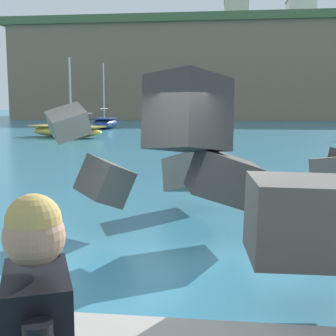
% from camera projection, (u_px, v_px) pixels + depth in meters
% --- Properties ---
extents(ground_plane, '(400.00, 400.00, 0.00)m').
position_uv_depth(ground_plane, '(151.00, 273.00, 6.34)').
color(ground_plane, '#2D6B84').
extents(breakwater_jetty, '(33.35, 6.66, 3.28)m').
position_uv_depth(breakwater_jetty, '(186.00, 167.00, 8.35)').
color(breakwater_jetty, '#3D3A38').
rests_on(breakwater_jetty, ground).
extents(boat_near_left, '(2.23, 5.33, 6.22)m').
position_uv_depth(boat_near_left, '(105.00, 123.00, 44.44)').
color(boat_near_left, navy).
rests_on(boat_near_left, ground).
extents(boat_near_centre, '(6.44, 4.10, 5.58)m').
position_uv_depth(boat_near_centre, '(66.00, 131.00, 32.69)').
color(boat_near_centre, '#EAC64C').
rests_on(boat_near_centre, ground).
extents(headland_bluff, '(95.33, 41.14, 15.50)m').
position_uv_depth(headland_bluff, '(299.00, 75.00, 84.40)').
color(headland_bluff, '#847056').
rests_on(headland_bluff, ground).
extents(station_building_west, '(4.36, 6.83, 4.95)m').
position_uv_depth(station_building_west, '(236.00, 15.00, 80.82)').
color(station_building_west, beige).
rests_on(station_building_west, headland_bluff).
extents(station_building_central, '(4.87, 5.64, 5.37)m').
position_uv_depth(station_building_central, '(301.00, 15.00, 81.37)').
color(station_building_central, silver).
rests_on(station_building_central, headland_bluff).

